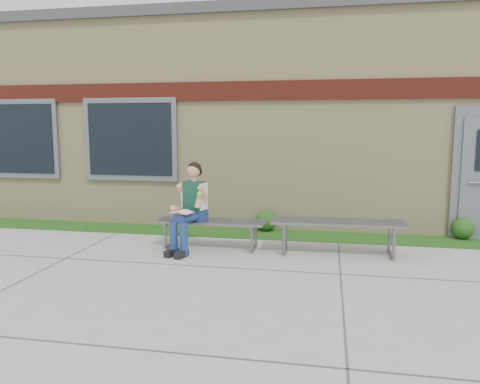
# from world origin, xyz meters

# --- Properties ---
(ground) EXTENTS (80.00, 80.00, 0.00)m
(ground) POSITION_xyz_m (0.00, 0.00, 0.00)
(ground) COLOR #9E9E99
(ground) RESTS_ON ground
(grass_strip) EXTENTS (16.00, 0.80, 0.02)m
(grass_strip) POSITION_xyz_m (0.00, 2.60, 0.01)
(grass_strip) COLOR #164512
(grass_strip) RESTS_ON ground
(school_building) EXTENTS (16.20, 6.22, 4.20)m
(school_building) POSITION_xyz_m (-0.00, 5.99, 2.10)
(school_building) COLOR beige
(school_building) RESTS_ON ground
(bench_left) EXTENTS (1.75, 0.50, 0.45)m
(bench_left) POSITION_xyz_m (-1.03, 1.52, 0.35)
(bench_left) COLOR slate
(bench_left) RESTS_ON ground
(bench_right) EXTENTS (2.02, 0.60, 0.52)m
(bench_right) POSITION_xyz_m (0.97, 1.52, 0.40)
(bench_right) COLOR slate
(bench_right) RESTS_ON ground
(girl) EXTENTS (0.56, 0.90, 1.40)m
(girl) POSITION_xyz_m (-1.31, 1.31, 0.72)
(girl) COLOR navy
(girl) RESTS_ON ground
(shrub_mid) EXTENTS (0.39, 0.39, 0.39)m
(shrub_mid) POSITION_xyz_m (-0.31, 2.85, 0.21)
(shrub_mid) COLOR #164512
(shrub_mid) RESTS_ON grass_strip
(shrub_east) EXTENTS (0.37, 0.37, 0.37)m
(shrub_east) POSITION_xyz_m (3.12, 2.85, 0.20)
(shrub_east) COLOR #164512
(shrub_east) RESTS_ON grass_strip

